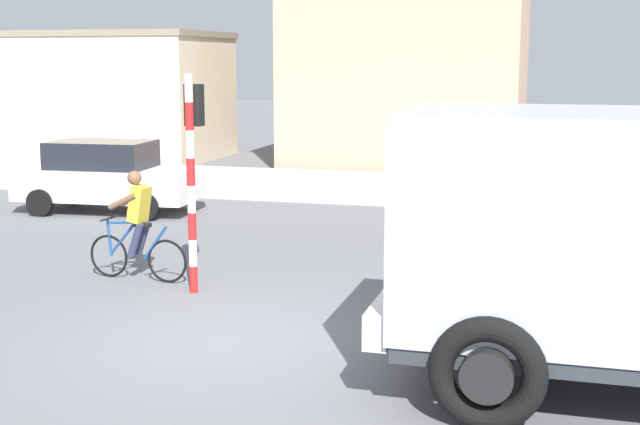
{
  "coord_description": "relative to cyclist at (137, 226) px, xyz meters",
  "views": [
    {
      "loc": [
        3.69,
        -9.48,
        3.41
      ],
      "look_at": [
        0.45,
        2.5,
        1.2
      ],
      "focal_mm": 48.56,
      "sensor_mm": 36.0,
      "label": 1
    }
  ],
  "objects": [
    {
      "name": "ground_plane",
      "position": [
        2.48,
        -2.46,
        -0.86
      ],
      "size": [
        120.0,
        120.0,
        0.0
      ],
      "primitive_type": "plane",
      "color": "slate"
    },
    {
      "name": "sidewalk_far",
      "position": [
        2.48,
        10.21,
        -0.78
      ],
      "size": [
        80.0,
        5.0,
        0.16
      ],
      "primitive_type": "cube",
      "color": "#ADADA8",
      "rests_on": "ground"
    },
    {
      "name": "cyclist",
      "position": [
        0.0,
        0.0,
        0.0
      ],
      "size": [
        1.73,
        0.51,
        1.72
      ],
      "color": "black",
      "rests_on": "ground"
    },
    {
      "name": "traffic_light_pole",
      "position": [
        1.13,
        -0.39,
        1.2
      ],
      "size": [
        0.24,
        0.43,
        3.2
      ],
      "color": "red",
      "rests_on": "ground"
    },
    {
      "name": "car_red_near",
      "position": [
        -3.49,
        5.41,
        -0.05
      ],
      "size": [
        4.08,
        2.03,
        1.6
      ],
      "color": "white",
      "rests_on": "ground"
    },
    {
      "name": "building_corner_left",
      "position": [
        -8.7,
        15.45,
        1.3
      ],
      "size": [
        7.42,
        5.12,
        4.32
      ],
      "color": "beige",
      "rests_on": "ground"
    },
    {
      "name": "building_mid_block",
      "position": [
        1.54,
        16.94,
        2.09
      ],
      "size": [
        7.36,
        7.83,
        5.9
      ],
      "color": "tan",
      "rests_on": "ground"
    }
  ]
}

